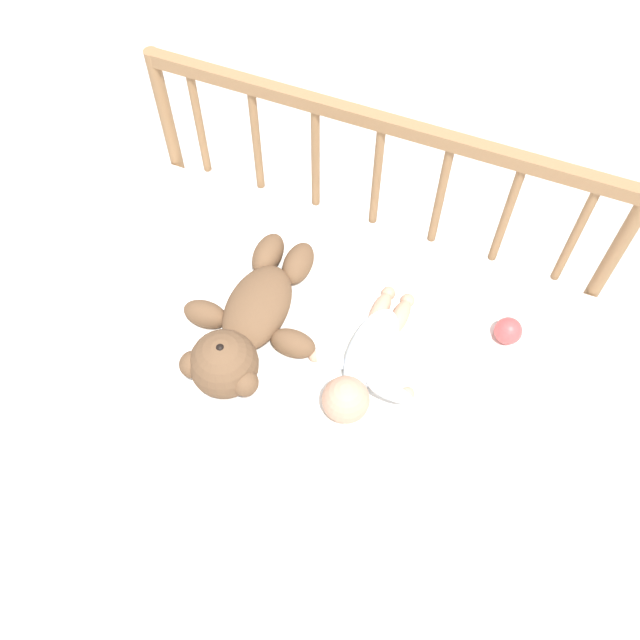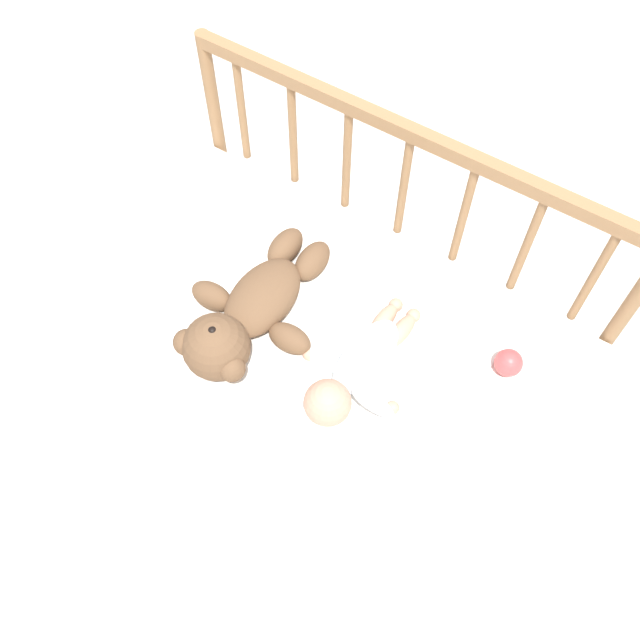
{
  "view_description": "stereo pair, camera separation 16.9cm",
  "coord_description": "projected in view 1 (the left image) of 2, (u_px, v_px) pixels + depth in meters",
  "views": [
    {
      "loc": [
        0.33,
        -0.82,
        1.93
      ],
      "look_at": [
        0.0,
        -0.01,
        0.48
      ],
      "focal_mm": 40.0,
      "sensor_mm": 36.0,
      "label": 1
    },
    {
      "loc": [
        0.48,
        -0.74,
        1.93
      ],
      "look_at": [
        0.0,
        -0.01,
        0.48
      ],
      "focal_mm": 40.0,
      "sensor_mm": 36.0,
      "label": 2
    }
  ],
  "objects": [
    {
      "name": "baby",
      "position": [
        365.0,
        362.0,
        1.66
      ],
      "size": [
        0.28,
        0.4,
        0.11
      ],
      "color": "white",
      "rests_on": "crib_mattress"
    },
    {
      "name": "teddy_bear",
      "position": [
        245.0,
        328.0,
        1.68
      ],
      "size": [
        0.34,
        0.49,
        0.16
      ],
      "color": "brown",
      "rests_on": "crib_mattress"
    },
    {
      "name": "crib_mattress",
      "position": [
        321.0,
        370.0,
        1.93
      ],
      "size": [
        1.23,
        0.7,
        0.42
      ],
      "color": "white",
      "rests_on": "ground_plane"
    },
    {
      "name": "crib_rail",
      "position": [
        376.0,
        186.0,
        1.81
      ],
      "size": [
        1.23,
        0.04,
        0.79
      ],
      "color": "#997047",
      "rests_on": "ground_plane"
    },
    {
      "name": "ground_plane",
      "position": [
        321.0,
        403.0,
        2.11
      ],
      "size": [
        12.0,
        12.0,
        0.0
      ],
      "primitive_type": "plane",
      "color": "silver"
    },
    {
      "name": "blanket",
      "position": [
        307.0,
        333.0,
        1.74
      ],
      "size": [
        0.85,
        0.59,
        0.01
      ],
      "color": "white",
      "rests_on": "crib_mattress"
    },
    {
      "name": "toy_ball",
      "position": [
        508.0,
        331.0,
        1.71
      ],
      "size": [
        0.07,
        0.07,
        0.07
      ],
      "color": "#DB4C4C",
      "rests_on": "crib_mattress"
    }
  ]
}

